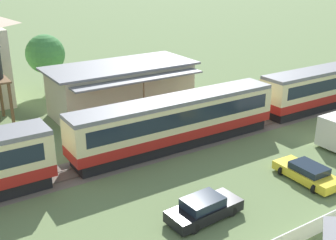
# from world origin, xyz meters

# --- Properties ---
(ground_plane) EXTENTS (600.00, 600.00, 0.00)m
(ground_plane) POSITION_xyz_m (0.00, 0.00, 0.00)
(ground_plane) COLOR #607547
(passenger_train) EXTENTS (56.46, 2.94, 4.06)m
(passenger_train) POSITION_xyz_m (-4.68, -0.87, 2.25)
(passenger_train) COLOR #AD1E19
(passenger_train) RESTS_ON ground_plane
(railway_track) EXTENTS (111.69, 3.60, 0.04)m
(railway_track) POSITION_xyz_m (3.87, -0.87, 0.01)
(railway_track) COLOR #665B51
(railway_track) RESTS_ON ground_plane
(station_building) EXTENTS (14.26, 7.91, 4.74)m
(station_building) POSITION_xyz_m (-4.84, 8.91, 2.40)
(station_building) COLOR beige
(station_building) RESTS_ON ground_plane
(parked_car_black) EXTENTS (4.68, 2.10, 1.37)m
(parked_car_black) POSITION_xyz_m (-9.33, -10.26, 0.64)
(parked_car_black) COLOR black
(parked_car_black) RESTS_ON ground_plane
(parked_car_yellow) EXTENTS (2.38, 4.68, 1.22)m
(parked_car_yellow) POSITION_xyz_m (-0.73, -10.48, 0.59)
(parked_car_yellow) COLOR yellow
(parked_car_yellow) RESTS_ON ground_plane
(yard_tree_1) EXTENTS (4.28, 4.28, 6.57)m
(yard_tree_1) POSITION_xyz_m (-8.92, 19.14, 4.42)
(yard_tree_1) COLOR brown
(yard_tree_1) RESTS_ON ground_plane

